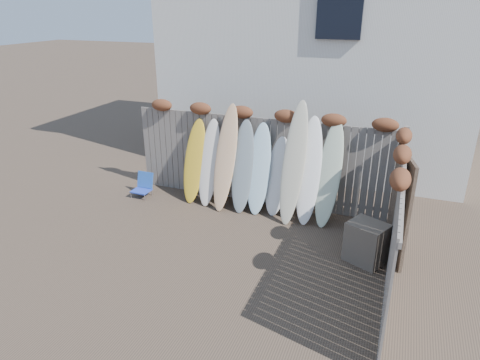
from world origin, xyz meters
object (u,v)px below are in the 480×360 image
(wooden_crate, at_px, (366,243))
(lattice_panel, at_px, (400,206))
(beach_chair, at_px, (143,185))
(surfboard_0, at_px, (194,161))

(wooden_crate, distance_m, lattice_panel, 0.88)
(beach_chair, height_order, wooden_crate, wooden_crate)
(wooden_crate, relative_size, lattice_panel, 0.38)
(beach_chair, xyz_separation_m, lattice_panel, (5.75, -0.61, 0.71))
(wooden_crate, distance_m, surfboard_0, 4.26)
(wooden_crate, xyz_separation_m, lattice_panel, (0.47, 0.44, 0.60))
(beach_chair, height_order, surfboard_0, surfboard_0)
(surfboard_0, bearing_deg, lattice_panel, -6.28)
(beach_chair, distance_m, lattice_panel, 5.83)
(lattice_panel, bearing_deg, wooden_crate, -150.14)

